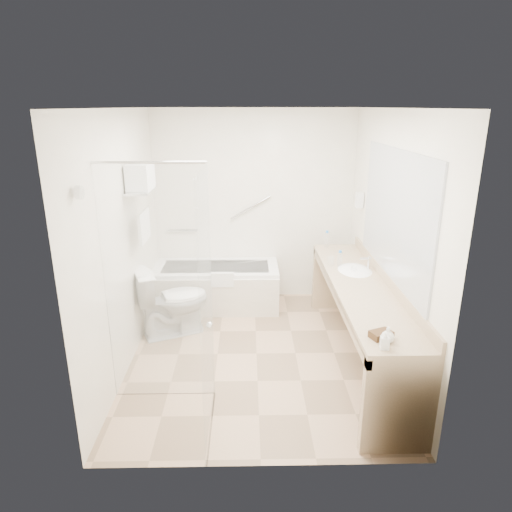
{
  "coord_description": "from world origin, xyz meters",
  "views": [
    {
      "loc": [
        -0.09,
        -4.3,
        2.52
      ],
      "look_at": [
        0.0,
        0.3,
        1.0
      ],
      "focal_mm": 32.0,
      "sensor_mm": 36.0,
      "label": 1
    }
  ],
  "objects_px": {
    "bathtub": "(216,286)",
    "amenity_basket": "(381,335)",
    "vanity_counter": "(359,304)",
    "water_bottle_left": "(340,259)",
    "toilet": "(172,301)"
  },
  "relations": [
    {
      "from": "amenity_basket",
      "to": "water_bottle_left",
      "type": "height_order",
      "value": "water_bottle_left"
    },
    {
      "from": "bathtub",
      "to": "amenity_basket",
      "type": "xyz_separation_m",
      "value": [
        1.41,
        -2.48,
        0.6
      ]
    },
    {
      "from": "bathtub",
      "to": "vanity_counter",
      "type": "bearing_deg",
      "value": -42.35
    },
    {
      "from": "vanity_counter",
      "to": "toilet",
      "type": "bearing_deg",
      "value": 161.99
    },
    {
      "from": "bathtub",
      "to": "water_bottle_left",
      "type": "distance_m",
      "value": 1.77
    },
    {
      "from": "vanity_counter",
      "to": "toilet",
      "type": "xyz_separation_m",
      "value": [
        -1.97,
        0.64,
        -0.24
      ]
    },
    {
      "from": "vanity_counter",
      "to": "amenity_basket",
      "type": "bearing_deg",
      "value": -95.72
    },
    {
      "from": "vanity_counter",
      "to": "amenity_basket",
      "type": "relative_size",
      "value": 16.52
    },
    {
      "from": "water_bottle_left",
      "to": "toilet",
      "type": "bearing_deg",
      "value": 177.15
    },
    {
      "from": "vanity_counter",
      "to": "toilet",
      "type": "distance_m",
      "value": 2.09
    },
    {
      "from": "toilet",
      "to": "amenity_basket",
      "type": "bearing_deg",
      "value": -156.74
    },
    {
      "from": "amenity_basket",
      "to": "bathtub",
      "type": "bearing_deg",
      "value": 119.74
    },
    {
      "from": "toilet",
      "to": "water_bottle_left",
      "type": "xyz_separation_m",
      "value": [
        1.87,
        -0.09,
        0.53
      ]
    },
    {
      "from": "bathtub",
      "to": "water_bottle_left",
      "type": "xyz_separation_m",
      "value": [
        1.42,
        -0.84,
        0.65
      ]
    },
    {
      "from": "toilet",
      "to": "amenity_basket",
      "type": "xyz_separation_m",
      "value": [
        1.87,
        -1.73,
        0.47
      ]
    }
  ]
}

